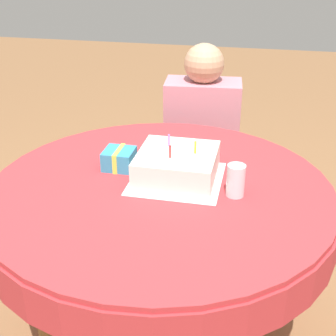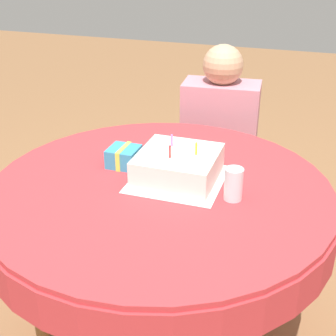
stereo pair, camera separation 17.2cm
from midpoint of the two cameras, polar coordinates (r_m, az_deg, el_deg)
name	(u,v)px [view 1 (the left image)]	position (r m, az deg, el deg)	size (l,w,h in m)	color
ground_plane	(162,335)	(2.21, -3.16, -19.78)	(12.00, 12.00, 0.00)	#8C603D
dining_table	(160,205)	(1.78, -3.70, -4.64)	(1.30, 1.30, 0.76)	#BC3338
chair	(202,153)	(2.71, 2.30, 1.79)	(0.40, 0.40, 0.86)	#A37A4C
person	(202,125)	(2.55, 2.23, 5.16)	(0.42, 0.34, 1.10)	tan
napkin	(177,178)	(1.78, -1.66, -1.35)	(0.34, 0.34, 0.00)	white
birthday_cake	(177,166)	(1.75, -1.68, 0.24)	(0.29, 0.29, 0.16)	white
drinking_glass	(236,180)	(1.65, 5.33, -1.60)	(0.07, 0.07, 0.12)	silver
gift_box	(119,159)	(1.87, -8.60, 1.05)	(0.12, 0.12, 0.08)	teal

